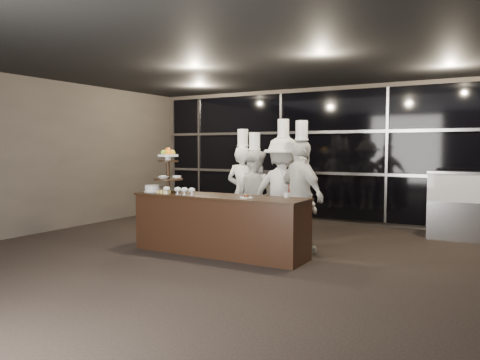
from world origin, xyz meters
The scene contains 14 objects.
room centered at (0.00, 0.00, 1.50)m, with size 10.00×10.00×10.00m.
window_wall centered at (0.00, 4.94, 1.50)m, with size 8.60×0.10×2.80m.
buffet_counter centered at (-0.50, 1.14, 0.47)m, with size 2.84×0.74×0.92m.
display_stand centered at (-1.50, 1.14, 1.34)m, with size 0.48×0.48×0.74m.
compotes centered at (-1.09, 0.92, 1.00)m, with size 0.60×0.11×0.12m.
layer_cake centered at (-1.79, 1.09, 0.97)m, with size 0.30×0.30×0.11m.
pastry_squares centered at (-1.47, 0.98, 0.95)m, with size 0.20×0.13×0.05m.
small_plate centered at (0.04, 1.04, 0.94)m, with size 0.20×0.20×0.05m.
chef_cup centered at (0.53, 1.39, 0.96)m, with size 0.08×0.08×0.07m, color white.
display_case centered at (2.75, 4.30, 0.69)m, with size 1.28×0.56×1.24m.
chef_a centered at (-0.76, 2.34, 0.87)m, with size 0.63×0.42×1.99m.
chef_b centered at (-0.52, 2.35, 0.83)m, with size 0.89×0.75×1.93m.
chef_c centered at (0.09, 2.21, 0.93)m, with size 1.22×0.73×2.14m.
chef_d centered at (0.56, 1.88, 0.91)m, with size 1.12×0.92×2.08m.
Camera 1 is at (3.38, -4.96, 1.67)m, focal length 35.00 mm.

